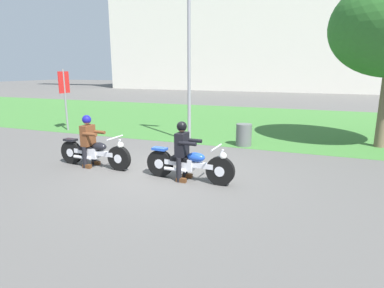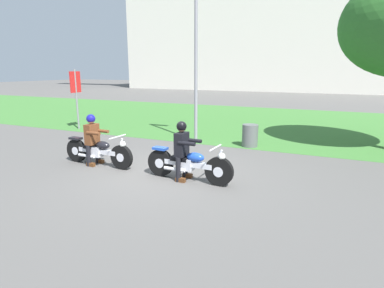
% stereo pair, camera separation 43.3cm
% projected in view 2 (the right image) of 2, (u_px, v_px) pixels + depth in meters
% --- Properties ---
extents(ground, '(120.00, 120.00, 0.00)m').
position_uv_depth(ground, '(164.00, 175.00, 8.08)').
color(ground, '#565451').
extents(grass_verge, '(60.00, 12.00, 0.01)m').
position_uv_depth(grass_verge, '(255.00, 121.00, 16.49)').
color(grass_verge, '#3D7533').
rests_on(grass_verge, ground).
extents(stadium_facade, '(46.96, 8.00, 14.50)m').
position_uv_depth(stadium_facade, '(313.00, 28.00, 37.67)').
color(stadium_facade, silver).
rests_on(stadium_facade, ground).
extents(motorcycle_lead, '(2.23, 0.66, 0.89)m').
position_uv_depth(motorcycle_lead, '(189.00, 164.00, 7.58)').
color(motorcycle_lead, black).
rests_on(motorcycle_lead, ground).
extents(rider_lead, '(0.56, 0.48, 1.42)m').
position_uv_depth(rider_lead, '(182.00, 146.00, 7.56)').
color(rider_lead, black).
rests_on(rider_lead, ground).
extents(motorcycle_follow, '(2.26, 0.66, 0.88)m').
position_uv_depth(motorcycle_follow, '(98.00, 151.00, 8.80)').
color(motorcycle_follow, black).
rests_on(motorcycle_follow, ground).
extents(rider_follow, '(0.56, 0.48, 1.41)m').
position_uv_depth(rider_follow, '(92.00, 136.00, 8.78)').
color(rider_follow, black).
rests_on(rider_follow, ground).
extents(streetlight_pole, '(0.96, 0.20, 5.72)m').
position_uv_depth(streetlight_pole, '(199.00, 40.00, 11.02)').
color(streetlight_pole, gray).
rests_on(streetlight_pole, ground).
extents(trash_can, '(0.54, 0.54, 0.76)m').
position_uv_depth(trash_can, '(250.00, 136.00, 10.97)').
color(trash_can, '#595E5B').
rests_on(trash_can, ground).
extents(sign_banner, '(0.08, 0.60, 2.60)m').
position_uv_depth(sign_banner, '(76.00, 90.00, 13.93)').
color(sign_banner, gray).
rests_on(sign_banner, ground).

